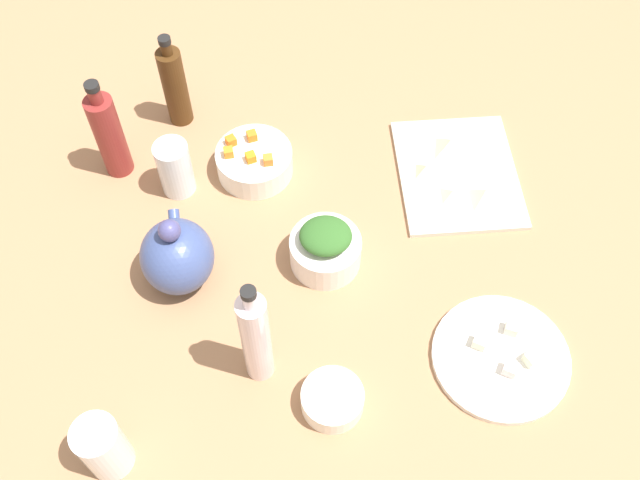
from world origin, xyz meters
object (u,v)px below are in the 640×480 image
teapot (177,256)px  bottle_2 (256,338)px  bowl_greens (325,251)px  bowl_carrots (255,162)px  bottle_1 (175,86)px  drinking_glass_0 (103,447)px  bowl_small_side (332,400)px  bottle_0 (109,134)px  drinking_glass_1 (175,168)px  cutting_board (458,174)px  plate_tofu (501,357)px

teapot → bottle_2: bottle_2 is taller
bowl_greens → bottle_2: (-19.48, 13.67, 8.44)cm
bowl_carrots → teapot: teapot is taller
bottle_1 → drinking_glass_0: (-70.45, 13.14, -3.24)cm
bowl_carrots → bottle_1: bottle_1 is taller
bowl_greens → bowl_small_side: bowl_greens is taller
bottle_0 → drinking_glass_1: bearing=-119.5°
cutting_board → teapot: bearing=106.0°
plate_tofu → bottle_1: (62.14, 51.38, 8.79)cm
plate_tofu → drinking_glass_1: (43.95, 52.41, 5.33)cm
bowl_small_side → drinking_glass_1: size_ratio=0.86×
teapot → bottle_1: (38.37, -1.12, 2.72)cm
bowl_greens → drinking_glass_0: drinking_glass_0 is taller
cutting_board → plate_tofu: (-39.44, 2.16, 0.10)cm
bowl_small_side → bottle_0: 65.16cm
drinking_glass_0 → bowl_small_side: bearing=-83.2°
cutting_board → drinking_glass_0: size_ratio=2.28×
bottle_0 → drinking_glass_0: bearing=179.5°
bowl_greens → bottle_1: bearing=32.6°
plate_tofu → cutting_board: bearing=-3.1°
cutting_board → bowl_carrots: 40.11cm
drinking_glass_1 → bowl_small_side: bearing=-154.3°
bowl_greens → bottle_2: bearing=144.9°
bottle_2 → drinking_glass_1: size_ratio=2.22×
bowl_carrots → bottle_1: bearing=41.2°
bowl_carrots → plate_tofu: bearing=-141.0°
cutting_board → drinking_glass_1: 55.02cm
bowl_greens → drinking_glass_0: 49.53cm
bowl_small_side → bottle_2: bottle_2 is taller
bowl_carrots → bottle_2: size_ratio=0.57×
plate_tofu → bottle_2: size_ratio=0.88×
bowl_greens → bowl_carrots: bowl_greens is taller
bottle_1 → drinking_glass_1: bearing=176.8°
teapot → bowl_small_side: bearing=-140.1°
bottle_1 → bottle_0: bearing=132.8°
cutting_board → drinking_glass_1: size_ratio=2.37×
drinking_glass_0 → teapot: bearing=-20.5°
bowl_greens → bottle_1: (38.82, 24.86, 6.19)cm
bottle_1 → bowl_carrots: bearing=-138.8°
bowl_greens → bowl_small_side: 27.57cm
bowl_carrots → drinking_glass_0: 60.90cm
cutting_board → bottle_1: size_ratio=1.30×
bowl_greens → bowl_small_side: (-27.41, 2.72, -1.13)cm
bowl_greens → drinking_glass_0: size_ratio=1.05×
teapot → drinking_glass_1: teapot is taller
teapot → drinking_glass_0: size_ratio=1.33×
bowl_carrots → bottle_0: bearing=80.6°
teapot → bottle_0: (26.71, 11.46, 3.23)cm
bowl_small_side → cutting_board: bearing=-35.8°
bowl_greens → bowl_carrots: size_ratio=0.86×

